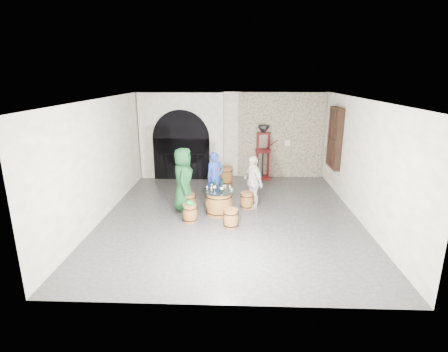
{
  "coord_description": "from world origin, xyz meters",
  "views": [
    {
      "loc": [
        0.17,
        -9.13,
        3.81
      ],
      "look_at": [
        -0.19,
        0.34,
        1.05
      ],
      "focal_mm": 28.0,
      "sensor_mm": 36.0,
      "label": 1
    }
  ],
  "objects_px": {
    "wine_bottle_center": "(222,187)",
    "side_barrel": "(226,176)",
    "barrel_stool_right": "(247,200)",
    "barrel_stool_near_right": "(231,218)",
    "wine_bottle_left": "(215,186)",
    "person_white": "(253,182)",
    "barrel_stool_near_left": "(190,213)",
    "barrel_stool_left": "(189,202)",
    "person_blue": "(215,177)",
    "barrel_table": "(219,202)",
    "wine_bottle_right": "(223,185)",
    "person_green": "(183,179)",
    "corking_press": "(263,148)",
    "barrel_stool_far": "(216,195)"
  },
  "relations": [
    {
      "from": "person_white",
      "to": "corking_press",
      "type": "height_order",
      "value": "corking_press"
    },
    {
      "from": "barrel_stool_near_left",
      "to": "person_green",
      "type": "xyz_separation_m",
      "value": [
        -0.29,
        0.87,
        0.68
      ]
    },
    {
      "from": "barrel_stool_near_right",
      "to": "barrel_stool_left",
      "type": "bearing_deg",
      "value": 137.51
    },
    {
      "from": "barrel_stool_near_right",
      "to": "barrel_stool_near_left",
      "type": "height_order",
      "value": "same"
    },
    {
      "from": "barrel_stool_right",
      "to": "wine_bottle_left",
      "type": "height_order",
      "value": "wine_bottle_left"
    },
    {
      "from": "person_green",
      "to": "person_blue",
      "type": "bearing_deg",
      "value": -51.6
    },
    {
      "from": "barrel_table",
      "to": "barrel_stool_right",
      "type": "bearing_deg",
      "value": 31.22
    },
    {
      "from": "person_green",
      "to": "wine_bottle_right",
      "type": "distance_m",
      "value": 1.16
    },
    {
      "from": "wine_bottle_left",
      "to": "wine_bottle_right",
      "type": "bearing_deg",
      "value": 18.63
    },
    {
      "from": "person_white",
      "to": "wine_bottle_center",
      "type": "relative_size",
      "value": 4.84
    },
    {
      "from": "person_white",
      "to": "barrel_table",
      "type": "bearing_deg",
      "value": -88.1
    },
    {
      "from": "barrel_stool_left",
      "to": "wine_bottle_right",
      "type": "bearing_deg",
      "value": -9.96
    },
    {
      "from": "person_blue",
      "to": "wine_bottle_left",
      "type": "relative_size",
      "value": 4.79
    },
    {
      "from": "barrel_stool_right",
      "to": "barrel_stool_near_left",
      "type": "xyz_separation_m",
      "value": [
        -1.55,
        -1.03,
        0.0
      ]
    },
    {
      "from": "barrel_stool_near_right",
      "to": "wine_bottle_left",
      "type": "bearing_deg",
      "value": 118.12
    },
    {
      "from": "wine_bottle_center",
      "to": "corking_press",
      "type": "distance_m",
      "value": 3.9
    },
    {
      "from": "barrel_stool_left",
      "to": "wine_bottle_left",
      "type": "relative_size",
      "value": 1.53
    },
    {
      "from": "wine_bottle_left",
      "to": "wine_bottle_center",
      "type": "bearing_deg",
      "value": -31.48
    },
    {
      "from": "wine_bottle_left",
      "to": "wine_bottle_right",
      "type": "xyz_separation_m",
      "value": [
        0.22,
        0.08,
        0.0
      ]
    },
    {
      "from": "person_blue",
      "to": "person_white",
      "type": "relative_size",
      "value": 0.99
    },
    {
      "from": "barrel_stool_near_right",
      "to": "wine_bottle_right",
      "type": "bearing_deg",
      "value": 104.54
    },
    {
      "from": "person_green",
      "to": "corking_press",
      "type": "height_order",
      "value": "corking_press"
    },
    {
      "from": "barrel_table",
      "to": "corking_press",
      "type": "xyz_separation_m",
      "value": [
        1.45,
        3.54,
        0.83
      ]
    },
    {
      "from": "barrel_stool_right",
      "to": "barrel_stool_near_right",
      "type": "xyz_separation_m",
      "value": [
        -0.45,
        -1.35,
        0.0
      ]
    },
    {
      "from": "barrel_stool_far",
      "to": "side_barrel",
      "type": "bearing_deg",
      "value": 82.19
    },
    {
      "from": "person_white",
      "to": "side_barrel",
      "type": "relative_size",
      "value": 2.44
    },
    {
      "from": "barrel_stool_far",
      "to": "person_green",
      "type": "distance_m",
      "value": 1.27
    },
    {
      "from": "barrel_stool_left",
      "to": "person_white",
      "type": "distance_m",
      "value": 1.96
    },
    {
      "from": "barrel_stool_near_right",
      "to": "side_barrel",
      "type": "height_order",
      "value": "side_barrel"
    },
    {
      "from": "barrel_stool_left",
      "to": "barrel_stool_near_right",
      "type": "height_order",
      "value": "same"
    },
    {
      "from": "barrel_stool_far",
      "to": "barrel_stool_near_right",
      "type": "bearing_deg",
      "value": -74.47
    },
    {
      "from": "barrel_table",
      "to": "side_barrel",
      "type": "height_order",
      "value": "barrel_table"
    },
    {
      "from": "wine_bottle_center",
      "to": "corking_press",
      "type": "xyz_separation_m",
      "value": [
        1.37,
        3.64,
        0.34
      ]
    },
    {
      "from": "wine_bottle_center",
      "to": "side_barrel",
      "type": "relative_size",
      "value": 0.5
    },
    {
      "from": "side_barrel",
      "to": "barrel_stool_left",
      "type": "bearing_deg",
      "value": -111.69
    },
    {
      "from": "barrel_table",
      "to": "person_white",
      "type": "height_order",
      "value": "person_white"
    },
    {
      "from": "wine_bottle_left",
      "to": "wine_bottle_center",
      "type": "height_order",
      "value": "same"
    },
    {
      "from": "barrel_table",
      "to": "wine_bottle_left",
      "type": "relative_size",
      "value": 2.83
    },
    {
      "from": "wine_bottle_center",
      "to": "side_barrel",
      "type": "bearing_deg",
      "value": 89.47
    },
    {
      "from": "person_white",
      "to": "wine_bottle_center",
      "type": "xyz_separation_m",
      "value": [
        -0.88,
        -0.69,
        0.06
      ]
    },
    {
      "from": "barrel_table",
      "to": "barrel_stool_left",
      "type": "bearing_deg",
      "value": 162.92
    },
    {
      "from": "wine_bottle_left",
      "to": "barrel_stool_left",
      "type": "bearing_deg",
      "value": 161.97
    },
    {
      "from": "barrel_stool_left",
      "to": "wine_bottle_center",
      "type": "height_order",
      "value": "wine_bottle_center"
    },
    {
      "from": "barrel_stool_right",
      "to": "barrel_stool_near_right",
      "type": "height_order",
      "value": "same"
    },
    {
      "from": "barrel_stool_right",
      "to": "side_barrel",
      "type": "height_order",
      "value": "side_barrel"
    },
    {
      "from": "person_blue",
      "to": "barrel_stool_left",
      "type": "bearing_deg",
      "value": -158.63
    },
    {
      "from": "barrel_stool_near_left",
      "to": "wine_bottle_left",
      "type": "bearing_deg",
      "value": 42.43
    },
    {
      "from": "wine_bottle_right",
      "to": "person_blue",
      "type": "bearing_deg",
      "value": 105.4
    },
    {
      "from": "barrel_stool_left",
      "to": "barrel_stool_far",
      "type": "height_order",
      "value": "same"
    },
    {
      "from": "barrel_table",
      "to": "barrel_stool_near_right",
      "type": "xyz_separation_m",
      "value": [
        0.35,
        -0.86,
        -0.11
      ]
    }
  ]
}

